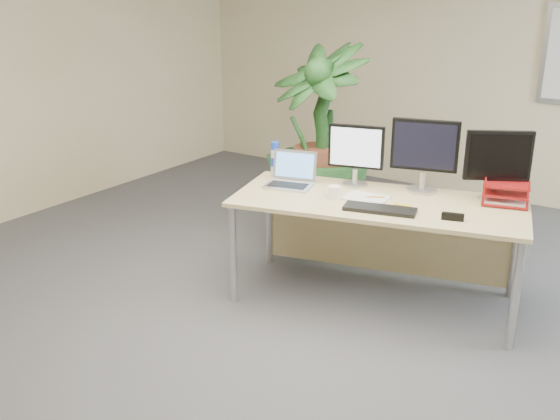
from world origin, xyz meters
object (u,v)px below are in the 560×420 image
Objects in this scene: desk at (380,217)px; floor_plant at (317,162)px; monitor_left at (356,151)px; monitor_right at (424,151)px; laptop at (291,177)px.

desk is 1.04m from floor_plant.
desk is at bearing -33.43° from floor_plant.
monitor_left is 0.49m from monitor_right.
desk is 1.42× the size of floor_plant.
desk is 5.38× the size of laptop.
monitor_left is at bearing -37.83° from floor_plant.
monitor_left is at bearing -163.72° from monitor_right.
monitor_right is at bearing 23.86° from laptop.
monitor_right is 0.98m from laptop.
desk is 4.71× the size of monitor_left.
floor_plant is 0.80m from monitor_left.
monitor_left is 0.51m from laptop.
monitor_left is (-0.27, 0.11, 0.42)m from desk.
monitor_right is at bearing 16.28° from monitor_left.
desk is at bearing -129.82° from monitor_right.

